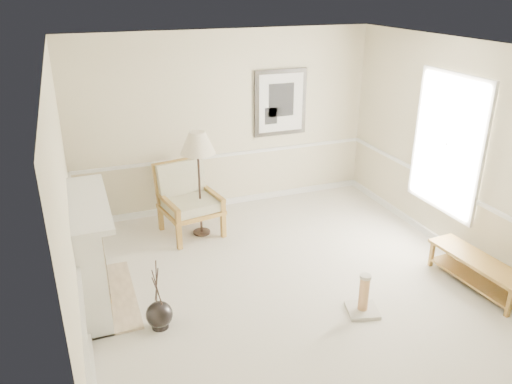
% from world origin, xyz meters
% --- Properties ---
extents(ground, '(5.50, 5.50, 0.00)m').
position_xyz_m(ground, '(0.00, 0.00, 0.00)').
color(ground, silver).
rests_on(ground, ground).
extents(room, '(5.04, 5.54, 2.92)m').
position_xyz_m(room, '(0.14, 0.08, 1.87)').
color(room, beige).
rests_on(room, ground).
extents(fireplace, '(0.64, 1.64, 1.31)m').
position_xyz_m(fireplace, '(-2.34, 0.60, 0.64)').
color(fireplace, white).
rests_on(fireplace, ground).
extents(floor_vase, '(0.30, 0.30, 0.87)m').
position_xyz_m(floor_vase, '(-1.73, -0.18, 0.16)').
color(floor_vase, black).
rests_on(floor_vase, ground).
extents(armchair, '(0.95, 1.00, 1.07)m').
position_xyz_m(armchair, '(-0.87, 2.02, 0.58)').
color(armchair, olive).
rests_on(armchair, ground).
extents(floor_lamp, '(0.63, 0.63, 1.60)m').
position_xyz_m(floor_lamp, '(-0.71, 1.85, 1.40)').
color(floor_lamp, black).
rests_on(floor_lamp, ground).
extents(bench, '(0.50, 1.38, 0.39)m').
position_xyz_m(bench, '(2.15, -0.78, 0.26)').
color(bench, olive).
rests_on(bench, ground).
extents(scratching_post, '(0.43, 0.43, 0.50)m').
position_xyz_m(scratching_post, '(0.53, -0.74, 0.16)').
color(scratching_post, beige).
rests_on(scratching_post, ground).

